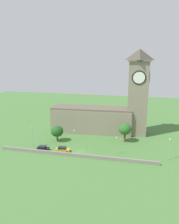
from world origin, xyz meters
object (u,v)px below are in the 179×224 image
(church, at_px, (108,110))
(streetlamp_central, at_px, (117,142))
(car_black, at_px, (43,148))
(car_yellow, at_px, (63,149))
(streetlamp_west_mid, at_px, (74,137))
(streetlamp_west_end, at_px, (33,133))
(tree_riverside_east, at_px, (57,131))
(tree_churchyard, at_px, (125,129))
(streetlamp_east_mid, at_px, (169,146))

(church, bearing_deg, streetlamp_central, -73.64)
(church, xyz_separation_m, car_black, (-18.58, -24.70, -8.90))
(car_black, distance_m, car_yellow, 7.01)
(streetlamp_central, bearing_deg, streetlamp_west_mid, -178.43)
(car_yellow, height_order, streetlamp_central, streetlamp_central)
(church, relative_size, streetlamp_west_mid, 5.55)
(car_yellow, xyz_separation_m, streetlamp_west_end, (-11.67, 1.82, 4.29))
(car_black, height_order, car_yellow, car_yellow)
(church, relative_size, streetlamp_west_end, 5.14)
(church, bearing_deg, streetlamp_west_mid, -110.02)
(car_yellow, relative_size, tree_riverside_east, 0.81)
(streetlamp_west_end, relative_size, streetlamp_west_mid, 1.08)
(tree_churchyard, bearing_deg, car_black, -150.72)
(church, distance_m, streetlamp_west_mid, 24.00)
(car_yellow, distance_m, tree_churchyard, 24.74)
(streetlamp_west_mid, bearing_deg, church, 69.98)
(car_black, bearing_deg, car_yellow, 3.80)
(streetlamp_west_end, height_order, streetlamp_east_mid, streetlamp_west_end)
(streetlamp_central, relative_size, streetlamp_east_mid, 0.84)
(streetlamp_west_end, relative_size, tree_riverside_east, 1.29)
(streetlamp_central, bearing_deg, tree_riverside_east, 164.40)
(car_black, bearing_deg, tree_churchyard, 29.28)
(car_black, bearing_deg, streetlamp_east_mid, 2.89)
(car_yellow, height_order, streetlamp_west_end, streetlamp_west_end)
(church, height_order, streetlamp_west_mid, church)
(streetlamp_west_mid, xyz_separation_m, tree_churchyard, (16.10, 12.32, 0.10))
(car_yellow, distance_m, tree_riverside_east, 10.95)
(streetlamp_west_mid, bearing_deg, streetlamp_east_mid, -0.99)
(streetlamp_east_mid, height_order, tree_riverside_east, streetlamp_east_mid)
(church, relative_size, tree_riverside_east, 6.65)
(streetlamp_west_end, distance_m, streetlamp_east_mid, 46.07)
(church, distance_m, streetlamp_east_mid, 32.50)
(tree_riverside_east, bearing_deg, streetlamp_east_mid, -10.59)
(streetlamp_east_mid, bearing_deg, streetlamp_central, 176.78)
(streetlamp_west_mid, distance_m, streetlamp_east_mid, 30.86)
(streetlamp_west_end, bearing_deg, church, 43.94)
(church, relative_size, tree_churchyard, 5.66)
(car_yellow, height_order, tree_riverside_east, tree_riverside_east)
(streetlamp_east_mid, distance_m, tree_riverside_east, 40.43)
(streetlamp_west_end, distance_m, tree_churchyard, 33.78)
(streetlamp_central, xyz_separation_m, streetlamp_east_mid, (16.45, -0.93, 0.67))
(car_black, distance_m, streetlamp_east_mid, 41.63)
(car_yellow, bearing_deg, church, 64.45)
(streetlamp_east_mid, bearing_deg, tree_churchyard, 138.95)
(car_black, relative_size, tree_churchyard, 0.58)
(streetlamp_east_mid, xyz_separation_m, tree_riverside_east, (-39.73, 7.43, -0.79))
(church, height_order, streetlamp_east_mid, church)
(streetlamp_west_mid, bearing_deg, tree_churchyard, 37.41)
(car_yellow, height_order, streetlamp_west_mid, streetlamp_west_mid)
(car_black, relative_size, streetlamp_west_end, 0.53)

